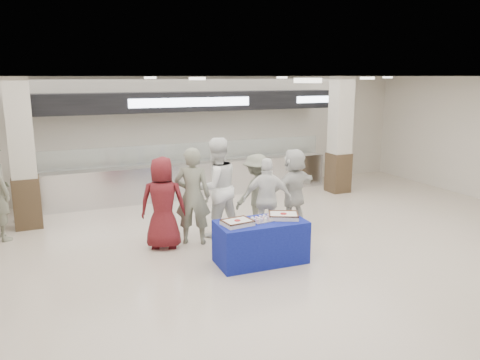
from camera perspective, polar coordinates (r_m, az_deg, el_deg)
name	(u,v)px	position (r m, az deg, el deg)	size (l,w,h in m)	color
ground	(285,269)	(8.14, 5.49, -10.70)	(14.00, 14.00, 0.00)	beige
serving_line	(189,154)	(12.64, -6.27, 3.17)	(8.70, 0.85, 2.80)	silver
column_left	(23,157)	(10.86, -24.95, 2.51)	(0.55, 0.55, 3.20)	#39291A
column_right	(340,138)	(13.28, 12.06, 5.05)	(0.55, 0.55, 3.20)	#39291A
display_table	(261,242)	(8.24, 2.55, -7.53)	(1.55, 0.78, 0.75)	navy
sheet_cake_left	(237,222)	(7.90, -0.32, -5.16)	(0.52, 0.43, 0.10)	white
sheet_cake_right	(283,215)	(8.30, 5.32, -4.32)	(0.63, 0.58, 0.10)	white
cupcake_tray	(263,219)	(8.15, 2.81, -4.73)	(0.45, 0.37, 0.07)	#AEAEB3
civilian_maroon	(163,203)	(8.89, -9.38, -2.78)	(0.86, 0.56, 1.76)	maroon
soldier_a	(193,196)	(9.03, -5.80, -1.97)	(0.69, 0.45, 1.90)	slate
chef_tall	(216,187)	(9.44, -2.92, -0.90)	(0.98, 0.76, 2.02)	white
chef_short	(267,199)	(9.27, 3.36, -2.34)	(0.97, 0.40, 1.65)	white
soldier_b	(257,192)	(9.88, 2.04, -1.48)	(1.05, 0.60, 1.62)	slate
civilian_white	(294,187)	(10.16, 6.55, -0.91)	(1.58, 0.50, 1.70)	silver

